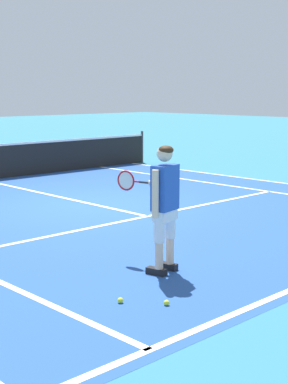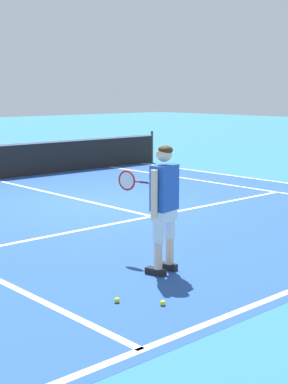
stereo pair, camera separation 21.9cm
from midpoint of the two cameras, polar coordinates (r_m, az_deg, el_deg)
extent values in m
plane|color=teal|center=(12.58, -5.45, -1.23)|extent=(80.00, 80.00, 0.00)
cube|color=#234C93|center=(12.12, -3.68, -1.62)|extent=(10.98, 11.08, 0.00)
cube|color=white|center=(11.34, -0.23, -2.39)|extent=(8.23, 0.10, 0.01)
cube|color=white|center=(13.80, -9.41, -0.32)|extent=(0.10, 6.40, 0.01)
cube|color=white|center=(15.05, 8.40, 0.55)|extent=(0.10, 10.68, 0.01)
cube|color=white|center=(16.15, 11.40, 1.09)|extent=(0.10, 10.68, 0.01)
cylinder|color=#333338|center=(19.91, -0.51, 4.45)|extent=(0.08, 0.08, 1.07)
cube|color=black|center=(7.80, 0.42, -7.78)|extent=(0.17, 0.30, 0.09)
cube|color=black|center=(8.03, 1.52, -7.27)|extent=(0.17, 0.30, 0.09)
cylinder|color=beige|center=(7.71, 0.67, -6.24)|extent=(0.11, 0.11, 0.36)
cylinder|color=silver|center=(7.62, 0.68, -3.45)|extent=(0.14, 0.14, 0.41)
cylinder|color=beige|center=(7.94, 1.77, -5.77)|extent=(0.11, 0.11, 0.36)
cylinder|color=silver|center=(7.85, 1.79, -3.06)|extent=(0.14, 0.14, 0.41)
cube|color=silver|center=(7.70, 1.24, -2.06)|extent=(0.38, 0.27, 0.20)
cube|color=#234CAD|center=(7.63, 1.25, 0.44)|extent=(0.42, 0.30, 0.60)
cylinder|color=beige|center=(7.44, 0.27, -0.19)|extent=(0.09, 0.09, 0.62)
cylinder|color=#234CAD|center=(7.88, 1.73, 1.84)|extent=(0.15, 0.28, 0.29)
cylinder|color=beige|center=(8.04, 0.60, 1.00)|extent=(0.14, 0.30, 0.14)
sphere|color=beige|center=(7.58, 1.20, 3.77)|extent=(0.21, 0.21, 0.21)
ellipsoid|color=#382314|center=(7.56, 1.33, 4.14)|extent=(0.24, 0.24, 0.12)
cylinder|color=#232326|center=(8.18, -0.63, 0.94)|extent=(0.08, 0.20, 0.03)
cylinder|color=red|center=(8.27, -1.49, 1.02)|extent=(0.05, 0.10, 0.02)
torus|color=red|center=(8.37, -2.53, 1.13)|extent=(0.09, 0.29, 0.30)
cylinder|color=silver|center=(8.37, -2.53, 1.13)|extent=(0.06, 0.24, 0.25)
sphere|color=#CCE02D|center=(8.88, 1.74, -5.67)|extent=(0.07, 0.07, 0.07)
sphere|color=#CCE02D|center=(6.82, -3.26, -10.55)|extent=(0.07, 0.07, 0.07)
sphere|color=#CCE02D|center=(6.74, 1.28, -10.79)|extent=(0.07, 0.07, 0.07)
camera|label=1|loc=(0.11, -90.79, -0.14)|focal=54.48mm
camera|label=2|loc=(0.11, 89.21, 0.14)|focal=54.48mm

